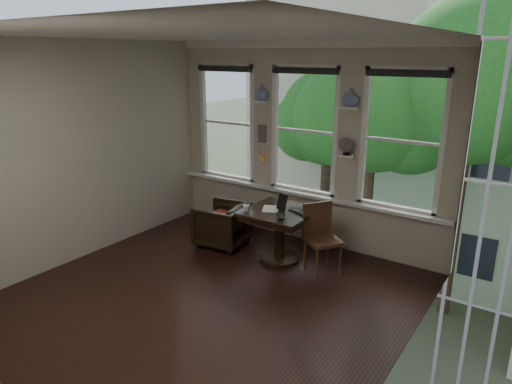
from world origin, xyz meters
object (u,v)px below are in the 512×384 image
Objects in this scene: laptop at (295,211)px; side_chair_right at (323,240)px; mug at (246,208)px; table at (280,236)px; armchair_left at (222,225)px.

side_chair_right is at bearing 18.98° from laptop.
side_chair_right is 1.12m from mug.
mug is (-0.37, -0.28, 0.42)m from table.
table is at bearing 36.80° from mug.
side_chair_right reaches higher than laptop.
armchair_left is at bearing -179.00° from table.
armchair_left is 1.29m from laptop.
armchair_left is 2.22× the size of laptop.
laptop reaches higher than armchair_left.
table is 0.66m from side_chair_right.
side_chair_right is at bearing 16.53° from mug.
table is at bearing 82.66° from armchair_left.
side_chair_right reaches higher than armchair_left.
armchair_left is 0.83m from mug.
mug is (-1.03, -0.30, 0.33)m from side_chair_right.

